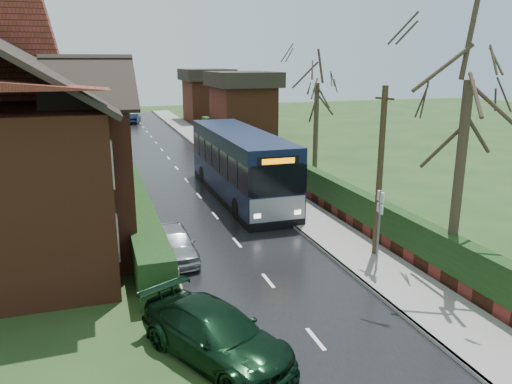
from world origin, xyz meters
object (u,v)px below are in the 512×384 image
object	(u,v)px
car_silver	(174,243)
bus_stop_sign	(379,219)
telegraph_pole	(380,173)
brick_house	(9,142)
bus	(240,165)
car_green	(216,334)

from	to	relation	value
car_silver	bus_stop_sign	world-z (taller)	bus_stop_sign
car_silver	telegraph_pole	bearing A→B (deg)	-16.80
brick_house	car_silver	world-z (taller)	brick_house
brick_house	bus	distance (m)	12.03
brick_house	car_green	xyz separation A→B (m)	(5.89, -10.78, -3.68)
brick_house	car_green	distance (m)	12.82
brick_house	telegraph_pole	world-z (taller)	brick_house
bus	telegraph_pole	xyz separation A→B (m)	(2.60, -10.22, 1.52)
car_silver	car_green	distance (m)	7.10
brick_house	car_green	bearing A→B (deg)	-61.35
car_green	telegraph_pole	xyz separation A→B (m)	(7.65, 4.90, 2.68)
bus_stop_sign	telegraph_pole	xyz separation A→B (m)	(0.80, 1.43, 1.32)
car_green	car_silver	bearing A→B (deg)	62.29
brick_house	telegraph_pole	xyz separation A→B (m)	(13.53, -5.88, -1.00)
brick_house	telegraph_pole	bearing A→B (deg)	-23.48
car_silver	bus_stop_sign	xyz separation A→B (m)	(6.80, -3.63, 1.42)
brick_house	car_green	size ratio (longest dim) A/B	3.04
bus_stop_sign	bus	bearing A→B (deg)	106.09
bus	brick_house	bearing A→B (deg)	-158.47
bus	telegraph_pole	distance (m)	10.65
bus	bus_stop_sign	bearing A→B (deg)	-81.33
car_silver	telegraph_pole	distance (m)	8.37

